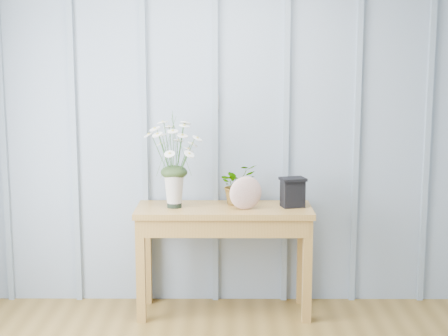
{
  "coord_description": "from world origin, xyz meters",
  "views": [
    {
      "loc": [
        -0.17,
        -2.58,
        1.79
      ],
      "look_at": [
        -0.19,
        1.94,
        1.03
      ],
      "focal_mm": 55.0,
      "sensor_mm": 36.0,
      "label": 1
    }
  ],
  "objects_px": {
    "carved_box": "(293,192)",
    "daisy_vase": "(174,150)",
    "sideboard": "(224,223)",
    "felt_disc_vessel": "(246,193)"
  },
  "relations": [
    {
      "from": "carved_box",
      "to": "daisy_vase",
      "type": "bearing_deg",
      "value": -178.66
    },
    {
      "from": "sideboard",
      "to": "carved_box",
      "type": "bearing_deg",
      "value": 1.48
    },
    {
      "from": "sideboard",
      "to": "felt_disc_vessel",
      "type": "distance_m",
      "value": 0.28
    },
    {
      "from": "sideboard",
      "to": "felt_disc_vessel",
      "type": "bearing_deg",
      "value": -24.98
    },
    {
      "from": "sideboard",
      "to": "daisy_vase",
      "type": "distance_m",
      "value": 0.61
    },
    {
      "from": "carved_box",
      "to": "felt_disc_vessel",
      "type": "bearing_deg",
      "value": -166.06
    },
    {
      "from": "felt_disc_vessel",
      "to": "carved_box",
      "type": "bearing_deg",
      "value": -2.71
    },
    {
      "from": "felt_disc_vessel",
      "to": "carved_box",
      "type": "xyz_separation_m",
      "value": [
        0.32,
        0.08,
        -0.01
      ]
    },
    {
      "from": "felt_disc_vessel",
      "to": "carved_box",
      "type": "relative_size",
      "value": 1.12
    },
    {
      "from": "felt_disc_vessel",
      "to": "carved_box",
      "type": "distance_m",
      "value": 0.33
    }
  ]
}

